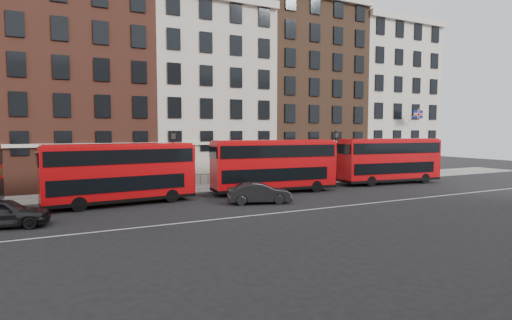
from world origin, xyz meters
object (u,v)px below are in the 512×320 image
bus_d (389,160)px  traffic_light (424,157)px  bus_b (120,172)px  car_front (259,193)px  bus_c (274,165)px  car_rear (2,213)px

bus_d → traffic_light: (7.83, 2.34, -0.04)m
bus_b → bus_d: size_ratio=0.97×
car_front → bus_b: bearing=84.0°
bus_b → bus_d: 26.40m
bus_d → car_front: (-17.05, -4.06, -1.71)m
bus_c → car_rear: (-19.80, -4.37, -1.65)m
traffic_light → bus_b: bearing=-176.1°
traffic_light → car_front: bearing=-165.6°
bus_c → car_front: 5.62m
bus_c → traffic_light: bus_c is taller
bus_b → traffic_light: (34.23, 2.35, 0.04)m
bus_c → car_rear: bus_c is taller
bus_b → traffic_light: 34.31m
bus_d → car_front: size_ratio=2.38×
bus_b → bus_c: 12.85m
car_front → traffic_light: traffic_light is taller
bus_d → bus_c: bearing=-174.4°
car_rear → traffic_light: bearing=-70.1°
traffic_light → bus_d: bearing=-163.3°
bus_b → traffic_light: bearing=-1.3°
bus_b → car_rear: 8.36m
bus_b → bus_d: bearing=-5.2°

